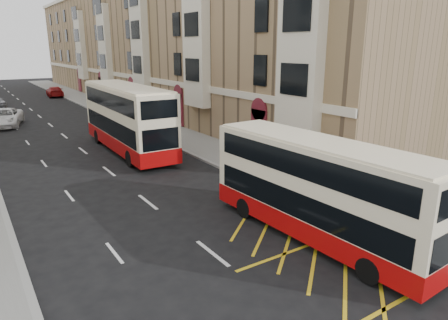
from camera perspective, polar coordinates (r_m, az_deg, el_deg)
ground at (r=12.32m, az=8.81°, el=-20.58°), size 200.00×200.00×0.00m
pavement_right at (r=40.71m, az=-11.40°, el=5.32°), size 4.00×120.00×0.15m
kerb_right at (r=40.02m, az=-14.05°, el=4.98°), size 0.25×120.00×0.15m
road_markings at (r=53.16m, az=-25.73°, el=6.40°), size 10.00×110.00×0.01m
terrace_right at (r=56.90m, az=-11.26°, el=15.78°), size 10.75×79.00×15.25m
guard_railing at (r=19.52m, az=11.36°, el=-3.71°), size 0.06×6.56×1.01m
double_decker_front at (r=15.72m, az=13.23°, el=-4.19°), size 2.68×10.00×3.95m
double_decker_rear at (r=29.19m, az=-13.65°, el=5.77°), size 3.00×11.91×4.73m
litter_bin at (r=16.20m, az=27.58°, el=-10.29°), size 0.57×0.57×0.94m
pedestrian_far at (r=18.54m, az=22.06°, el=-5.19°), size 1.04×0.95×1.70m
white_van at (r=43.43m, az=-28.90°, el=5.32°), size 4.20×6.48×1.66m
car_red at (r=66.75m, az=-23.02°, el=8.99°), size 2.63×5.47×1.54m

